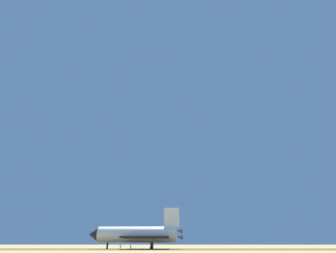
{
  "coord_description": "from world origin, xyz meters",
  "views": [
    {
      "loc": [
        -12.5,
        114.01,
        1.93
      ],
      "look_at": [
        -8.08,
        28.56,
        42.2
      ],
      "focal_mm": 26.71,
      "sensor_mm": 36.0,
      "label": 1
    }
  ],
  "objects": [
    {
      "name": "ground_crew_near_nose",
      "position": [
        5.59,
        17.65,
        0.94
      ],
      "size": [
        0.42,
        0.57,
        1.73
      ],
      "rotation": [
        0.0,
        0.0,
        5.72
      ],
      "color": "silver",
      "rests_on": "ground"
    },
    {
      "name": "ground_support_crate",
      "position": [
        1.37,
        -10.88,
        0.31
      ],
      "size": [
        1.56,
        1.92,
        0.61
      ],
      "primitive_type": "cube",
      "rotation": [
        0.0,
        0.0,
        1.1
      ],
      "color": "#4C4C51",
      "rests_on": "ground"
    },
    {
      "name": "ground_plane",
      "position": [
        0.0,
        0.0,
        0.0
      ],
      "size": [
        1200.0,
        1200.0,
        0.0
      ],
      "primitive_type": "plane",
      "color": "tan"
    },
    {
      "name": "space_shuttle",
      "position": [
        6.24,
        3.64,
        5.35
      ],
      "size": [
        38.56,
        24.56,
        15.8
      ],
      "rotation": [
        0.0,
        0.0,
        0.03
      ],
      "color": "white",
      "rests_on": "ground"
    },
    {
      "name": "ground_crew_mid_fuselage",
      "position": [
        9.24,
        17.67,
        0.94
      ],
      "size": [
        0.63,
        0.35,
        1.73
      ],
      "rotation": [
        0.0,
        0.0,
        1.28
      ],
      "color": "silver",
      "rests_on": "ground"
    },
    {
      "name": "runway_strip",
      "position": [
        5.7,
        3.62,
        0.01
      ],
      "size": [
        441.18,
        58.04,
        0.02
      ],
      "primitive_type": "cube",
      "rotation": [
        0.0,
        0.0,
        0.03
      ],
      "color": "brown",
      "rests_on": "ground"
    }
  ]
}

